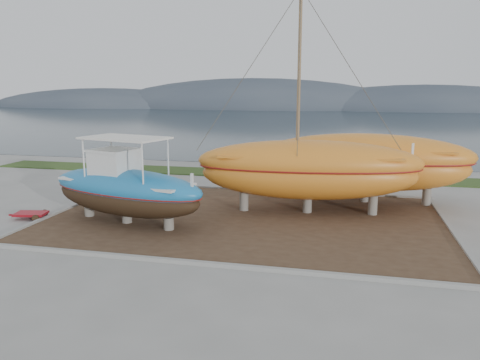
% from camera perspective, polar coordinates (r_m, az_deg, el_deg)
% --- Properties ---
extents(ground, '(140.00, 140.00, 0.00)m').
position_cam_1_polar(ground, '(18.45, -2.12, -8.09)').
color(ground, gray).
rests_on(ground, ground).
extents(dirt_patch, '(18.00, 12.00, 0.06)m').
position_cam_1_polar(dirt_patch, '(22.14, 0.61, -4.69)').
color(dirt_patch, '#422D1E').
rests_on(dirt_patch, ground).
extents(curb_frame, '(18.60, 12.60, 0.15)m').
position_cam_1_polar(curb_frame, '(22.13, 0.61, -4.58)').
color(curb_frame, gray).
rests_on(curb_frame, ground).
extents(grass_strip, '(44.00, 3.00, 0.08)m').
position_cam_1_polar(grass_strip, '(33.18, 4.92, 0.64)').
color(grass_strip, '#284219').
rests_on(grass_strip, ground).
extents(sea, '(260.00, 100.00, 0.04)m').
position_cam_1_polar(sea, '(87.13, 10.15, 7.00)').
color(sea, '#16262D').
rests_on(sea, ground).
extents(mountain_ridge, '(200.00, 36.00, 20.00)m').
position_cam_1_polar(mountain_ridge, '(142.00, 11.39, 8.51)').
color(mountain_ridge, '#333D49').
rests_on(mountain_ridge, ground).
extents(blue_caique, '(8.48, 4.50, 3.90)m').
position_cam_1_polar(blue_caique, '(21.55, -13.81, -0.05)').
color(blue_caique, '#1D75B4').
rests_on(blue_caique, dirt_patch).
extents(white_dinghy, '(4.44, 2.97, 1.25)m').
position_cam_1_polar(white_dinghy, '(26.72, -14.96, -0.87)').
color(white_dinghy, silver).
rests_on(white_dinghy, dirt_patch).
extents(orange_sailboat, '(11.14, 4.30, 10.44)m').
position_cam_1_polar(orange_sailboat, '(22.56, 8.54, 9.02)').
color(orange_sailboat, orange).
rests_on(orange_sailboat, dirt_patch).
extents(orange_bare_hull, '(10.96, 3.59, 3.56)m').
position_cam_1_polar(orange_bare_hull, '(25.78, 15.08, 1.31)').
color(orange_bare_hull, orange).
rests_on(orange_bare_hull, dirt_patch).
extents(red_trailer, '(2.29, 1.46, 0.30)m').
position_cam_1_polar(red_trailer, '(24.26, -24.13, -3.98)').
color(red_trailer, maroon).
rests_on(red_trailer, ground).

